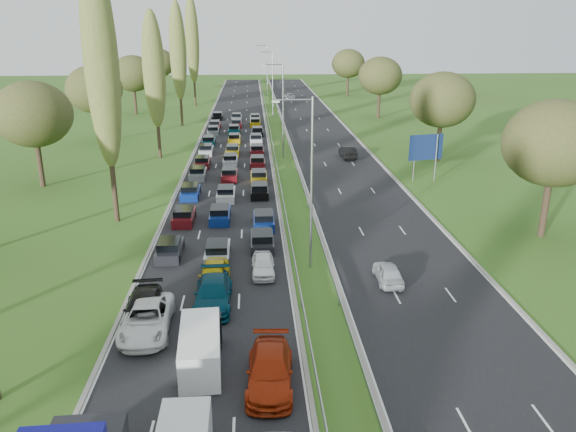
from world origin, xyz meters
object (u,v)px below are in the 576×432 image
object	(u,v)px
direction_sign	(426,149)
white_van_rear	(201,347)
near_car_2	(147,319)
near_car_3	(144,309)

from	to	relation	value
direction_sign	white_van_rear	bearing A→B (deg)	-122.30
near_car_2	direction_sign	world-z (taller)	direction_sign
near_car_2	near_car_3	bearing A→B (deg)	105.80
white_van_rear	direction_sign	size ratio (longest dim) A/B	0.96
near_car_2	near_car_3	xyz separation A→B (m)	(-0.37, 1.19, -0.02)
direction_sign	near_car_2	bearing A→B (deg)	-128.97
white_van_rear	direction_sign	world-z (taller)	direction_sign
near_car_2	direction_sign	distance (m)	39.78
near_car_2	near_car_3	size ratio (longest dim) A/B	1.07
near_car_2	direction_sign	xyz separation A→B (m)	(24.96, 30.85, 2.75)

